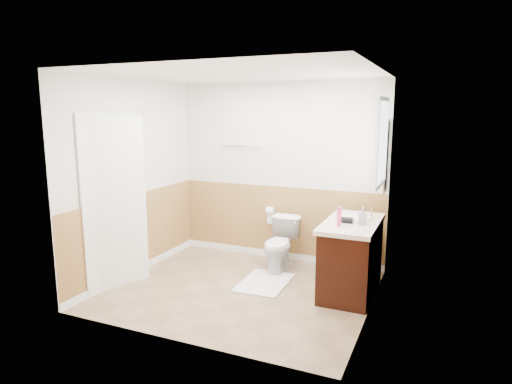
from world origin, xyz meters
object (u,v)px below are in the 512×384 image
at_px(bath_mat, 265,283).
at_px(soap_dispenser, 363,216).
at_px(vanity_cabinet, 351,259).
at_px(lotion_bottle, 339,217).
at_px(toilet, 280,244).

bearing_deg(bath_mat, soap_dispenser, 4.32).
xyz_separation_m(vanity_cabinet, lotion_bottle, (-0.10, -0.28, 0.56)).
height_order(bath_mat, soap_dispenser, soap_dispenser).
relative_size(bath_mat, vanity_cabinet, 0.73).
distance_m(toilet, lotion_bottle, 1.28).
height_order(toilet, bath_mat, toilet).
bearing_deg(bath_mat, lotion_bottle, -6.65).
bearing_deg(toilet, bath_mat, -91.85).
height_order(vanity_cabinet, lotion_bottle, lotion_bottle).
distance_m(toilet, vanity_cabinet, 1.09).
bearing_deg(lotion_bottle, bath_mat, 173.35).
height_order(toilet, vanity_cabinet, vanity_cabinet).
bearing_deg(lotion_bottle, vanity_cabinet, 70.23).
relative_size(bath_mat, lotion_bottle, 3.64).
distance_m(bath_mat, lotion_bottle, 1.33).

